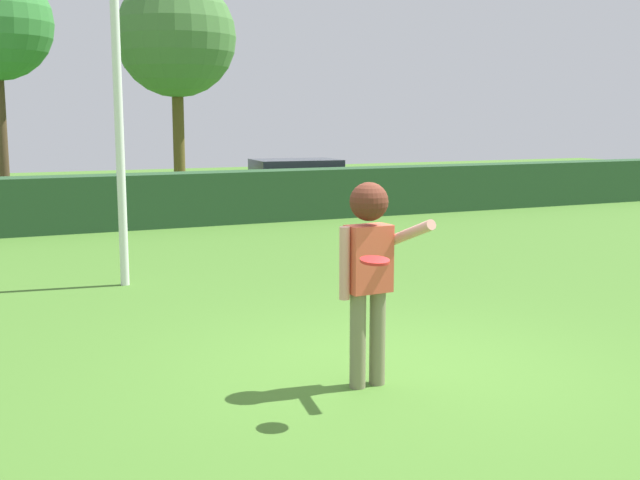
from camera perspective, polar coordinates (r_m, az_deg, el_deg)
The scene contains 6 objects.
ground_plane at distance 7.44m, azimuth 5.00°, elevation -9.33°, with size 60.00×60.00×0.00m, color #437127.
person at distance 6.69m, azimuth 3.59°, elevation -1.35°, with size 0.60×0.74×1.79m.
frisbee at distance 5.98m, azimuth 4.01°, elevation -1.51°, with size 0.23×0.23×0.05m.
hedge_row at distance 17.21m, azimuth -12.62°, elevation 2.81°, with size 29.96×0.90×1.15m, color #254828.
parked_car_green at distance 20.78m, azimuth -1.77°, elevation 4.34°, with size 4.33×2.11×1.25m.
birch_tree at distance 24.16m, azimuth -10.44°, elevation 14.28°, with size 3.54×3.54×6.47m.
Camera 1 is at (-3.50, -6.14, 2.31)m, focal length 43.98 mm.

